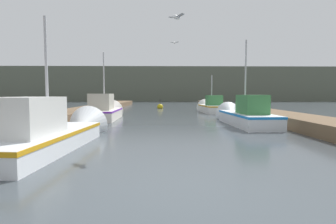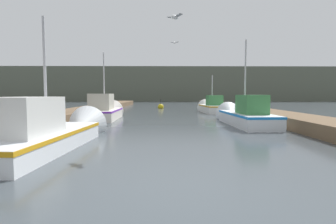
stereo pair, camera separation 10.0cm
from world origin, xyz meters
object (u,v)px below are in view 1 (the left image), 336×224
(mooring_piling_2, at_px, (111,103))
(seagull_1, at_px, (174,43))
(fishing_boat_2, at_px, (105,111))
(mooring_piling_0, at_px, (110,105))
(fishing_boat_0, at_px, (56,131))
(fishing_boat_3, at_px, (211,107))
(mooring_piling_1, at_px, (22,123))
(fishing_boat_1, at_px, (243,115))
(seagull_lead, at_px, (176,17))
(mooring_piling_3, at_px, (218,103))
(channel_buoy, at_px, (160,107))

(mooring_piling_2, distance_m, seagull_1, 10.19)
(fishing_boat_2, relative_size, mooring_piling_0, 4.08)
(fishing_boat_0, bearing_deg, fishing_boat_2, 95.91)
(seagull_1, bearing_deg, fishing_boat_2, 26.47)
(fishing_boat_3, xyz_separation_m, mooring_piling_1, (-8.82, -13.28, 0.15))
(fishing_boat_0, distance_m, mooring_piling_1, 1.71)
(fishing_boat_1, bearing_deg, seagull_lead, -125.94)
(fishing_boat_3, height_order, mooring_piling_1, fishing_boat_3)
(seagull_lead, xyz_separation_m, seagull_1, (0.35, 9.19, 1.02))
(seagull_lead, bearing_deg, mooring_piling_0, -26.94)
(mooring_piling_3, bearing_deg, seagull_1, -119.06)
(fishing_boat_1, xyz_separation_m, mooring_piling_1, (-8.90, -4.60, 0.14))
(fishing_boat_1, bearing_deg, seagull_1, 131.17)
(mooring_piling_1, xyz_separation_m, channel_buoy, (4.45, 19.18, -0.42))
(mooring_piling_2, bearing_deg, fishing_boat_0, -84.42)
(mooring_piling_2, bearing_deg, mooring_piling_1, -89.49)
(mooring_piling_2, relative_size, channel_buoy, 1.25)
(mooring_piling_3, distance_m, seagull_1, 10.40)
(mooring_piling_2, bearing_deg, fishing_boat_1, -50.75)
(fishing_boat_0, relative_size, mooring_piling_3, 5.00)
(fishing_boat_1, height_order, mooring_piling_0, fishing_boat_1)
(mooring_piling_0, relative_size, channel_buoy, 1.13)
(fishing_boat_3, relative_size, mooring_piling_2, 3.56)
(channel_buoy, bearing_deg, fishing_boat_1, -73.02)
(channel_buoy, xyz_separation_m, seagull_1, (1.05, -10.93, 4.67))
(mooring_piling_0, relative_size, mooring_piling_1, 1.08)
(mooring_piling_1, distance_m, seagull_1, 10.79)
(fishing_boat_3, height_order, seagull_1, seagull_1)
(fishing_boat_3, bearing_deg, mooring_piling_0, 173.75)
(fishing_boat_3, distance_m, mooring_piling_2, 9.27)
(mooring_piling_3, bearing_deg, fishing_boat_0, -116.40)
(fishing_boat_0, xyz_separation_m, channel_buoy, (2.98, 20.02, -0.25))
(fishing_boat_2, relative_size, fishing_boat_3, 1.04)
(fishing_boat_2, bearing_deg, fishing_boat_3, 34.08)
(fishing_boat_1, height_order, seagull_1, seagull_1)
(fishing_boat_1, distance_m, mooring_piling_2, 14.29)
(fishing_boat_0, relative_size, mooring_piling_1, 5.31)
(fishing_boat_3, distance_m, seagull_1, 7.47)
(mooring_piling_0, height_order, mooring_piling_2, mooring_piling_2)
(fishing_boat_2, bearing_deg, mooring_piling_0, 96.86)
(fishing_boat_2, xyz_separation_m, seagull_lead, (4.07, -8.73, 3.34))
(mooring_piling_0, xyz_separation_m, seagull_lead, (4.92, -14.67, 3.19))
(mooring_piling_3, bearing_deg, fishing_boat_2, -135.84)
(seagull_lead, distance_m, seagull_1, 9.25)
(fishing_boat_3, bearing_deg, mooring_piling_1, -126.80)
(seagull_lead, bearing_deg, mooring_piling_3, -61.32)
(mooring_piling_3, bearing_deg, mooring_piling_2, -174.97)
(fishing_boat_3, xyz_separation_m, mooring_piling_3, (1.29, 3.28, 0.19))
(fishing_boat_0, bearing_deg, mooring_piling_1, 153.43)
(fishing_boat_0, height_order, fishing_boat_3, fishing_boat_0)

